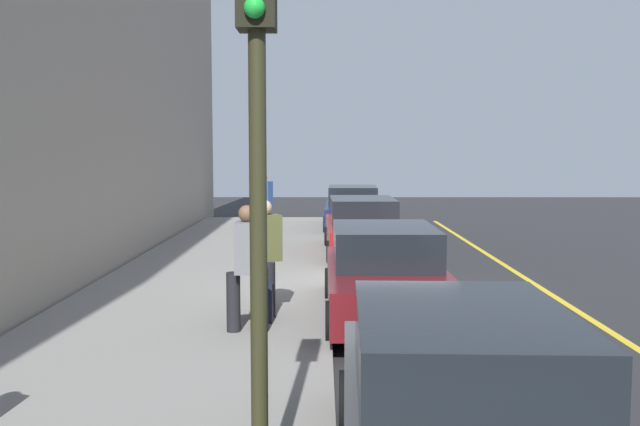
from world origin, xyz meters
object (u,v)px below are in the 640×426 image
parked_car_navy (353,209)px  traffic_light_pole (257,121)px  parked_car_red (363,228)px  rolling_suitcase (265,302)px  pedestrian_olive_coat (265,254)px  pedestrian_grey_coat (247,265)px  pedestrian_blue_coat (264,201)px  parked_car_charcoal (465,414)px  parked_car_maroon (385,275)px

parked_car_navy → traffic_light_pole: 19.14m
parked_car_navy → parked_car_red: same height
traffic_light_pole → rolling_suitcase: 6.22m
pedestrian_olive_coat → rolling_suitcase: pedestrian_olive_coat is taller
parked_car_red → pedestrian_grey_coat: 8.17m
rolling_suitcase → pedestrian_grey_coat: bearing=-18.5°
rolling_suitcase → pedestrian_blue_coat: bearing=-175.1°
traffic_light_pole → pedestrian_blue_coat: bearing=-175.3°
parked_car_red → traffic_light_pole: size_ratio=1.18×
parked_car_red → rolling_suitcase: size_ratio=5.17×
parked_car_charcoal → pedestrian_olive_coat: (-5.81, -1.97, 0.35)m
pedestrian_blue_coat → rolling_suitcase: size_ratio=1.98×
pedestrian_olive_coat → rolling_suitcase: size_ratio=1.94×
parked_car_navy → parked_car_maroon: size_ratio=1.05×
parked_car_maroon → traffic_light_pole: (6.27, -1.43, 2.16)m
pedestrian_olive_coat → traffic_light_pole: traffic_light_pole is taller
rolling_suitcase → traffic_light_pole: bearing=4.3°
parked_car_red → pedestrian_blue_coat: bearing=-147.0°
parked_car_navy → pedestrian_olive_coat: pedestrian_olive_coat is taller
parked_car_red → parked_car_charcoal: 12.63m
parked_car_charcoal → rolling_suitcase: bearing=-160.2°
parked_car_charcoal → traffic_light_pole: 2.65m
parked_car_maroon → pedestrian_grey_coat: 2.41m
parked_car_charcoal → pedestrian_blue_coat: size_ratio=2.51×
pedestrian_blue_coat → traffic_light_pole: traffic_light_pole is taller
parked_car_maroon → pedestrian_blue_coat: (-11.12, -2.85, 0.37)m
rolling_suitcase → parked_car_red: bearing=165.5°
parked_car_maroon → pedestrian_grey_coat: pedestrian_grey_coat is taller
parked_car_red → rolling_suitcase: bearing=-14.5°
parked_car_red → pedestrian_olive_coat: bearing=-15.8°
pedestrian_blue_coat → traffic_light_pole: 17.54m
parked_car_navy → traffic_light_pole: (18.96, -1.45, 2.16)m
parked_car_maroon → pedestrian_grey_coat: (1.20, -2.06, 0.36)m
pedestrian_olive_coat → rolling_suitcase: bearing=5.3°
parked_car_red → parked_car_maroon: (6.70, -0.03, -0.00)m
parked_car_charcoal → rolling_suitcase: 5.70m
parked_car_charcoal → traffic_light_pole: (0.33, -1.50, 2.16)m
parked_car_charcoal → rolling_suitcase: parked_car_charcoal is taller
parked_car_maroon → traffic_light_pole: bearing=-12.8°
parked_car_charcoal → pedestrian_grey_coat: size_ratio=2.56×
rolling_suitcase → parked_car_maroon: bearing=107.5°
traffic_light_pole → parked_car_red: bearing=173.6°
parked_car_maroon → pedestrian_olive_coat: (0.12, -1.90, 0.35)m
pedestrian_blue_coat → pedestrian_grey_coat: (12.32, 0.79, -0.02)m
parked_car_maroon → pedestrian_grey_coat: bearing=-59.8°
pedestrian_olive_coat → pedestrian_blue_coat: bearing=-175.2°
parked_car_charcoal → parked_car_maroon: bearing=-179.3°
rolling_suitcase → parked_car_charcoal: bearing=19.8°
traffic_light_pole → parked_car_charcoal: bearing=102.5°
parked_car_red → pedestrian_grey_coat: pedestrian_grey_coat is taller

